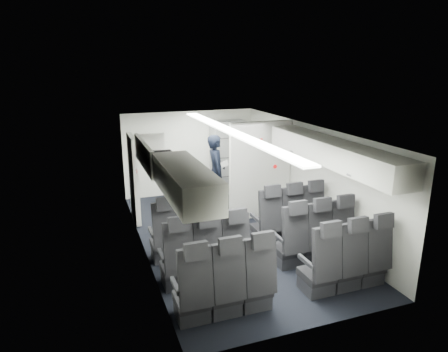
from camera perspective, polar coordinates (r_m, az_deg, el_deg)
cabin_shell at (r=7.61m, az=1.02°, el=-0.97°), size 3.41×6.01×2.16m
seat_row_front at (r=7.39m, az=2.48°, el=-7.46°), size 3.33×0.56×1.24m
seat_row_mid at (r=6.65m, az=5.47°, el=-10.34°), size 3.33×0.56×1.24m
seat_row_rear at (r=5.95m, az=9.26°, el=-13.88°), size 3.33×0.56×1.24m
overhead_bin_left_rear at (r=5.16m, az=-5.57°, el=-0.78°), size 0.53×1.80×0.40m
overhead_bin_left_front_open at (r=6.84m, az=-9.56°, el=2.18°), size 0.64×1.70×0.72m
overhead_bin_right_rear at (r=6.42m, az=19.40°, el=1.71°), size 0.53×1.80×0.40m
overhead_bin_right_front at (r=7.82m, az=11.38°, el=4.73°), size 0.53×1.70×0.40m
bulkhead_partition at (r=8.70m, az=5.18°, el=0.82°), size 1.40×0.15×2.13m
galley_unit at (r=10.44m, az=0.58°, el=2.73°), size 0.85×0.52×1.90m
boarding_door at (r=8.74m, az=-12.78°, el=-0.28°), size 0.12×1.27×1.86m
flight_attendant at (r=9.27m, az=-1.14°, el=0.57°), size 0.55×0.71×1.76m
carry_on_bag at (r=6.60m, az=-9.00°, el=2.53°), size 0.37×0.27×0.22m
papers at (r=9.24m, az=0.07°, el=1.74°), size 0.19×0.06×0.14m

